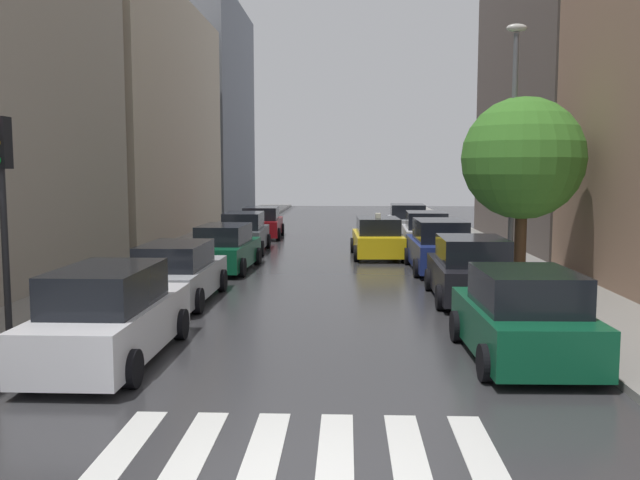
{
  "coord_description": "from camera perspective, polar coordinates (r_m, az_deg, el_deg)",
  "views": [
    {
      "loc": [
        0.58,
        -7.11,
        3.52
      ],
      "look_at": [
        -0.39,
        16.87,
        1.03
      ],
      "focal_mm": 37.59,
      "sensor_mm": 36.0,
      "label": 1
    }
  ],
  "objects": [
    {
      "name": "parked_car_right_fourth",
      "position": [
        29.32,
        8.98,
        0.57
      ],
      "size": [
        2.19,
        4.37,
        1.76
      ],
      "rotation": [
        0.0,
        0.0,
        1.54
      ],
      "color": "silver",
      "rests_on": "ground"
    },
    {
      "name": "parked_car_right_third",
      "position": [
        23.83,
        10.09,
        -0.61
      ],
      "size": [
        2.12,
        4.7,
        1.82
      ],
      "rotation": [
        0.0,
        0.0,
        1.58
      ],
      "color": "navy",
      "rests_on": "ground"
    },
    {
      "name": "parked_car_left_nearest",
      "position": [
        13.02,
        -17.4,
        -6.27
      ],
      "size": [
        1.99,
        4.81,
        1.79
      ],
      "rotation": [
        0.0,
        0.0,
        1.57
      ],
      "color": "silver",
      "rests_on": "ground"
    },
    {
      "name": "taxi_midroad",
      "position": [
        27.41,
        4.92,
        0.13
      ],
      "size": [
        2.2,
        4.39,
        1.81
      ],
      "rotation": [
        0.0,
        0.0,
        1.61
      ],
      "color": "yellow",
      "rests_on": "ground"
    },
    {
      "name": "parked_car_left_third",
      "position": [
        23.88,
        -8.07,
        -0.76
      ],
      "size": [
        2.13,
        4.58,
        1.63
      ],
      "rotation": [
        0.0,
        0.0,
        1.53
      ],
      "color": "#0C4C2D",
      "rests_on": "ground"
    },
    {
      "name": "building_right_mid",
      "position": [
        33.77,
        20.65,
        10.68
      ],
      "size": [
        6.0,
        14.61,
        13.08
      ],
      "primitive_type": "cube",
      "color": "#564C47",
      "rests_on": "ground"
    },
    {
      "name": "parked_car_right_nearest",
      "position": [
        13.02,
        16.91,
        -6.39
      ],
      "size": [
        2.2,
        4.06,
        1.72
      ],
      "rotation": [
        0.0,
        0.0,
        1.59
      ],
      "color": "#0C4C2D",
      "rests_on": "ground"
    },
    {
      "name": "parked_car_right_second",
      "position": [
        18.63,
        12.69,
        -2.58
      ],
      "size": [
        2.2,
        4.26,
        1.74
      ],
      "rotation": [
        0.0,
        0.0,
        1.55
      ],
      "color": "black",
      "rests_on": "ground"
    },
    {
      "name": "traffic_light_left_corner",
      "position": [
        12.96,
        -25.49,
        4.32
      ],
      "size": [
        0.3,
        0.42,
        4.3
      ],
      "color": "black",
      "rests_on": "sidewalk_left"
    },
    {
      "name": "sidewalk_right",
      "position": [
        31.86,
        13.01,
        -0.44
      ],
      "size": [
        3.0,
        72.0,
        0.15
      ],
      "primitive_type": "cube",
      "color": "gray",
      "rests_on": "ground"
    },
    {
      "name": "parked_car_left_fourth",
      "position": [
        29.22,
        -6.47,
        0.55
      ],
      "size": [
        2.04,
        4.43,
        1.73
      ],
      "rotation": [
        0.0,
        0.0,
        1.59
      ],
      "color": "#474C51",
      "rests_on": "ground"
    },
    {
      "name": "sidewalk_left",
      "position": [
        32.09,
        -10.44,
        -0.34
      ],
      "size": [
        3.0,
        72.0,
        0.15
      ],
      "primitive_type": "cube",
      "color": "gray",
      "rests_on": "ground"
    },
    {
      "name": "building_left_mid",
      "position": [
        38.05,
        -15.65,
        9.96
      ],
      "size": [
        6.0,
        18.59,
        12.68
      ],
      "primitive_type": "cube",
      "color": "#B2A38C",
      "rests_on": "ground"
    },
    {
      "name": "ground_plane",
      "position": [
        31.32,
        1.24,
        -0.57
      ],
      "size": [
        28.0,
        72.0,
        0.04
      ],
      "primitive_type": "cube",
      "color": "#323234"
    },
    {
      "name": "street_tree_right",
      "position": [
        21.37,
        16.89,
        6.64
      ],
      "size": [
        3.71,
        3.71,
        5.6
      ],
      "color": "#513823",
      "rests_on": "sidewalk_right"
    },
    {
      "name": "parked_car_left_fifth",
      "position": [
        35.27,
        -4.99,
        1.42
      ],
      "size": [
        2.27,
        4.41,
        1.63
      ],
      "rotation": [
        0.0,
        0.0,
        1.6
      ],
      "color": "maroon",
      "rests_on": "ground"
    },
    {
      "name": "parked_car_left_second",
      "position": [
        18.41,
        -12.06,
        -2.84
      ],
      "size": [
        2.03,
        4.69,
        1.6
      ],
      "rotation": [
        0.0,
        0.0,
        1.56
      ],
      "color": "#B2B7BF",
      "rests_on": "ground"
    },
    {
      "name": "lamp_post_right",
      "position": [
        21.05,
        16.15,
        8.44
      ],
      "size": [
        0.6,
        0.28,
        7.67
      ],
      "color": "#595B60",
      "rests_on": "sidewalk_right"
    },
    {
      "name": "parked_car_right_fifth",
      "position": [
        35.64,
        7.44,
        1.53
      ],
      "size": [
        2.29,
        4.46,
        1.76
      ],
      "rotation": [
        0.0,
        0.0,
        1.54
      ],
      "color": "#B2B7BF",
      "rests_on": "ground"
    },
    {
      "name": "crosswalk_stripes",
      "position": [
        8.99,
        -1.64,
        -17.08
      ],
      "size": [
        4.95,
        2.2,
        0.01
      ],
      "color": "silver",
      "rests_on": "ground"
    },
    {
      "name": "building_left_far",
      "position": [
        55.73,
        -9.87,
        10.84
      ],
      "size": [
        6.0,
        15.9,
        16.75
      ],
      "primitive_type": "cube",
      "color": "slate",
      "rests_on": "ground"
    }
  ]
}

